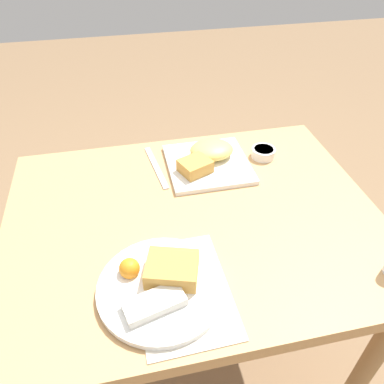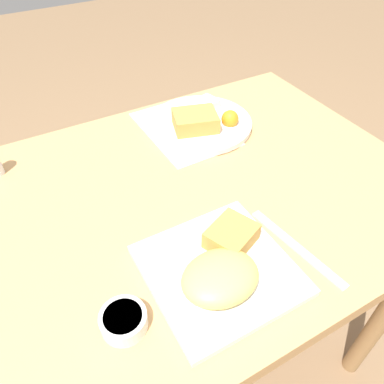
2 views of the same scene
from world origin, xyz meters
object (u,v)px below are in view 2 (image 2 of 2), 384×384
plate_square_near (221,268)px  sauce_ramekin (124,320)px  plate_oval_far (201,121)px  butter_knife (296,247)px

plate_square_near → sauce_ramekin: 0.18m
plate_square_near → plate_oval_far: (0.20, 0.41, -0.00)m
sauce_ramekin → butter_knife: bearing=-2.1°
plate_square_near → plate_oval_far: size_ratio=0.89×
plate_oval_far → sauce_ramekin: size_ratio=3.69×
plate_oval_far → butter_knife: plate_oval_far is taller
sauce_ramekin → butter_knife: 0.33m
plate_oval_far → sauce_ramekin: 0.56m
butter_knife → sauce_ramekin: bearing=80.5°
plate_oval_far → sauce_ramekin: (-0.38, -0.41, -0.00)m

